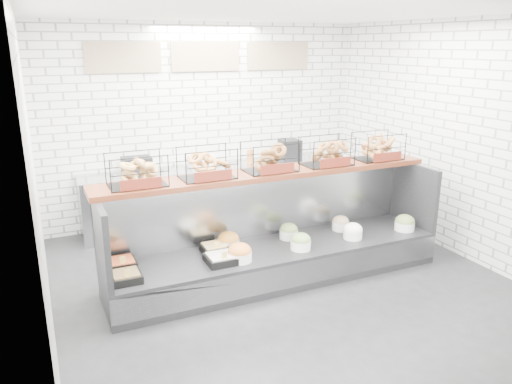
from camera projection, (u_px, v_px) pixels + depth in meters
name	position (u px, v px, depth m)	size (l,w,h in m)	color
ground	(289.00, 288.00, 5.71)	(5.50, 5.50, 0.00)	black
room_shell	(267.00, 101.00, 5.65)	(5.02, 5.51, 3.01)	white
display_case	(275.00, 251.00, 5.91)	(4.00, 0.90, 1.20)	black
bagel_shelf	(270.00, 161.00, 5.77)	(4.10, 0.50, 0.40)	#441B0E
prep_counter	(216.00, 193.00, 7.70)	(4.00, 0.60, 1.20)	#93969B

